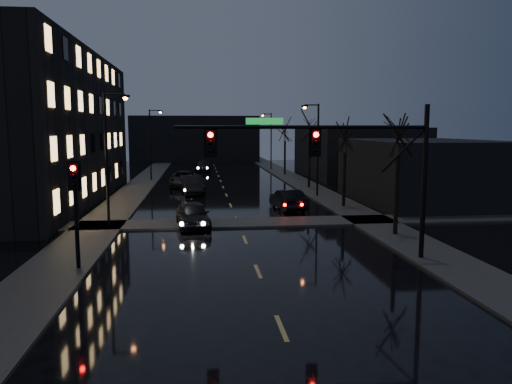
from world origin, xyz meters
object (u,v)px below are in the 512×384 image
object	(u,v)px
oncoming_car_d	(202,166)
oncoming_car_b	(193,185)
lead_car	(288,200)
oncoming_car_c	(184,179)
oncoming_car_a	(193,215)

from	to	relation	value
oncoming_car_d	oncoming_car_b	bearing A→B (deg)	-96.25
oncoming_car_b	lead_car	size ratio (longest dim) A/B	1.10
oncoming_car_b	oncoming_car_c	size ratio (longest dim) A/B	0.89
oncoming_car_b	oncoming_car_a	bearing A→B (deg)	-96.27
oncoming_car_b	lead_car	world-z (taller)	oncoming_car_b
oncoming_car_a	oncoming_car_b	size ratio (longest dim) A/B	0.91
oncoming_car_a	oncoming_car_c	world-z (taller)	oncoming_car_c
oncoming_car_b	lead_car	bearing A→B (deg)	-60.41
oncoming_car_d	lead_car	distance (m)	33.79
lead_car	oncoming_car_b	bearing A→B (deg)	-61.09
oncoming_car_c	oncoming_car_a	bearing A→B (deg)	-85.15
oncoming_car_a	oncoming_car_d	distance (m)	39.08
oncoming_car_a	oncoming_car_b	world-z (taller)	oncoming_car_b
lead_car	oncoming_car_d	bearing A→B (deg)	-87.47
oncoming_car_a	lead_car	size ratio (longest dim) A/B	1.00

